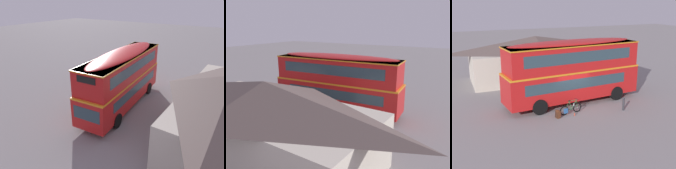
# 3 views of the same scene
# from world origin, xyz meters

# --- Properties ---
(ground_plane) EXTENTS (120.00, 120.00, 0.00)m
(ground_plane) POSITION_xyz_m (0.00, 0.00, 0.00)
(ground_plane) COLOR gray
(double_decker_bus) EXTENTS (10.76, 3.30, 4.79)m
(double_decker_bus) POSITION_xyz_m (0.53, 1.01, 2.64)
(double_decker_bus) COLOR black
(double_decker_bus) RESTS_ON ground
(touring_bicycle) EXTENTS (1.75, 0.63, 0.99)m
(touring_bicycle) POSITION_xyz_m (-0.70, -1.16, 0.37)
(touring_bicycle) COLOR black
(touring_bicycle) RESTS_ON ground
(backpack_on_ground) EXTENTS (0.34, 0.37, 0.56)m
(backpack_on_ground) POSITION_xyz_m (-1.75, -1.48, 0.29)
(backpack_on_ground) COLOR #592D19
(backpack_on_ground) RESTS_ON ground
(water_bottle_red_squeeze) EXTENTS (0.07, 0.07, 0.24)m
(water_bottle_red_squeeze) POSITION_xyz_m (-0.57, -1.59, 0.11)
(water_bottle_red_squeeze) COLOR #D84C33
(water_bottle_red_squeeze) RESTS_ON ground
(kerb_bollard) EXTENTS (0.16, 0.16, 0.97)m
(kerb_bollard) POSITION_xyz_m (3.08, -2.07, 0.50)
(kerb_bollard) COLOR #333338
(kerb_bollard) RESTS_ON ground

